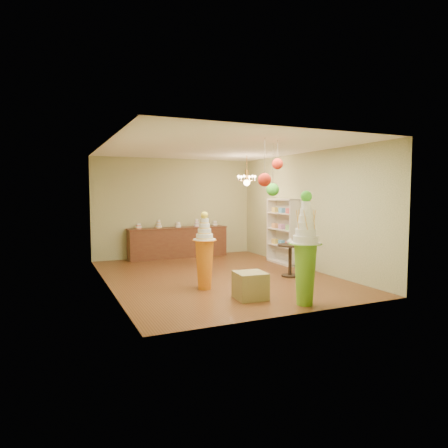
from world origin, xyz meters
name	(u,v)px	position (x,y,z in m)	size (l,w,h in m)	color
floor	(217,276)	(0.00, 0.00, 0.00)	(6.50, 6.50, 0.00)	#593218
ceiling	(217,148)	(0.00, 0.00, 3.00)	(6.50, 6.50, 0.00)	white
wall_back	(175,208)	(0.00, 3.25, 1.50)	(5.00, 0.04, 3.00)	tan
wall_front	(297,223)	(0.00, -3.25, 1.50)	(5.00, 0.04, 3.00)	tan
wall_left	(106,215)	(-2.50, 0.00, 1.50)	(0.04, 6.50, 3.00)	tan
wall_right	(305,211)	(2.50, 0.00, 1.50)	(0.04, 6.50, 3.00)	tan
pedestal_green	(305,260)	(0.47, -2.85, 0.80)	(0.61, 0.61, 2.01)	#6EB227
pedestal_orange	(205,258)	(-0.72, -1.05, 0.65)	(0.47, 0.47, 1.59)	orange
burlap_riser	(250,285)	(-0.22, -2.10, 0.25)	(0.55, 0.55, 0.50)	olive
sideboard	(178,242)	(0.00, 2.97, 0.48)	(3.04, 0.54, 1.16)	#552C1A
shelving_unit	(283,231)	(2.34, 0.80, 0.90)	(0.33, 1.20, 1.80)	beige
round_table	(290,256)	(1.56, -0.74, 0.49)	(0.72, 0.72, 0.76)	black
vase	(290,241)	(1.56, -0.74, 0.84)	(0.16, 0.16, 0.17)	beige
pom_red_left	(265,180)	(0.11, -2.02, 2.22)	(0.25, 0.25, 0.91)	#40362E
pom_green_mid	(273,190)	(0.71, -1.33, 2.04)	(0.27, 0.27, 1.10)	#40362E
pom_red_right	(277,164)	(0.51, -1.83, 2.54)	(0.22, 0.22, 0.57)	#40362E
chandelier	(247,181)	(1.50, 1.36, 2.30)	(0.67, 0.67, 0.85)	gold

